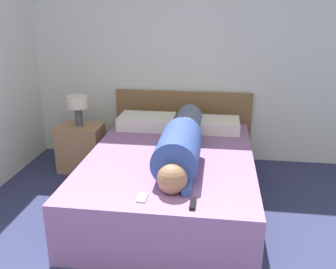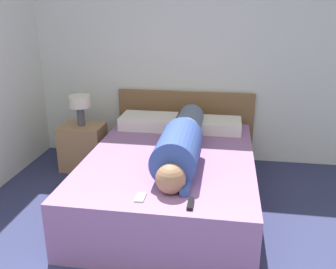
{
  "view_description": "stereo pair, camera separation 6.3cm",
  "coord_description": "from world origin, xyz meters",
  "px_view_note": "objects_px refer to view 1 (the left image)",
  "views": [
    {
      "loc": [
        0.3,
        -0.64,
        1.81
      ],
      "look_at": [
        -0.12,
        2.36,
        0.75
      ],
      "focal_mm": 40.0,
      "sensor_mm": 36.0,
      "label": 1
    },
    {
      "loc": [
        0.36,
        -0.63,
        1.81
      ],
      "look_at": [
        -0.12,
        2.36,
        0.75
      ],
      "focal_mm": 40.0,
      "sensor_mm": 36.0,
      "label": 2
    }
  ],
  "objects_px": {
    "nightstand": "(81,148)",
    "tv_remote": "(193,204)",
    "pillow_second": "(212,125)",
    "cell_phone": "(142,198)",
    "pillow_near_headboard": "(147,122)",
    "person_lying": "(182,142)",
    "bed": "(170,179)",
    "table_lamp": "(78,104)"
  },
  "relations": [
    {
      "from": "pillow_second",
      "to": "cell_phone",
      "type": "relative_size",
      "value": 4.48
    },
    {
      "from": "pillow_second",
      "to": "tv_remote",
      "type": "height_order",
      "value": "pillow_second"
    },
    {
      "from": "tv_remote",
      "to": "pillow_second",
      "type": "bearing_deg",
      "value": 86.94
    },
    {
      "from": "person_lying",
      "to": "pillow_near_headboard",
      "type": "bearing_deg",
      "value": 119.42
    },
    {
      "from": "nightstand",
      "to": "person_lying",
      "type": "xyz_separation_m",
      "value": [
        1.22,
        -0.72,
        0.39
      ]
    },
    {
      "from": "nightstand",
      "to": "pillow_near_headboard",
      "type": "bearing_deg",
      "value": 9.1
    },
    {
      "from": "nightstand",
      "to": "person_lying",
      "type": "bearing_deg",
      "value": -30.45
    },
    {
      "from": "bed",
      "to": "person_lying",
      "type": "xyz_separation_m",
      "value": [
        0.11,
        -0.07,
        0.41
      ]
    },
    {
      "from": "person_lying",
      "to": "tv_remote",
      "type": "xyz_separation_m",
      "value": [
        0.16,
        -0.81,
        -0.14
      ]
    },
    {
      "from": "bed",
      "to": "nightstand",
      "type": "bearing_deg",
      "value": 149.86
    },
    {
      "from": "nightstand",
      "to": "cell_phone",
      "type": "distance_m",
      "value": 1.82
    },
    {
      "from": "bed",
      "to": "nightstand",
      "type": "relative_size",
      "value": 3.97
    },
    {
      "from": "pillow_near_headboard",
      "to": "pillow_second",
      "type": "distance_m",
      "value": 0.72
    },
    {
      "from": "pillow_second",
      "to": "nightstand",
      "type": "bearing_deg",
      "value": -175.34
    },
    {
      "from": "table_lamp",
      "to": "person_lying",
      "type": "distance_m",
      "value": 1.42
    },
    {
      "from": "pillow_second",
      "to": "tv_remote",
      "type": "relative_size",
      "value": 3.88
    },
    {
      "from": "nightstand",
      "to": "pillow_near_headboard",
      "type": "relative_size",
      "value": 0.85
    },
    {
      "from": "table_lamp",
      "to": "tv_remote",
      "type": "distance_m",
      "value": 2.08
    },
    {
      "from": "bed",
      "to": "tv_remote",
      "type": "xyz_separation_m",
      "value": [
        0.27,
        -0.88,
        0.26
      ]
    },
    {
      "from": "person_lying",
      "to": "cell_phone",
      "type": "xyz_separation_m",
      "value": [
        -0.2,
        -0.77,
        -0.15
      ]
    },
    {
      "from": "bed",
      "to": "pillow_second",
      "type": "xyz_separation_m",
      "value": [
        0.36,
        0.76,
        0.31
      ]
    },
    {
      "from": "nightstand",
      "to": "table_lamp",
      "type": "relative_size",
      "value": 1.54
    },
    {
      "from": "pillow_near_headboard",
      "to": "table_lamp",
      "type": "bearing_deg",
      "value": -170.9
    },
    {
      "from": "person_lying",
      "to": "bed",
      "type": "bearing_deg",
      "value": 146.54
    },
    {
      "from": "nightstand",
      "to": "pillow_second",
      "type": "relative_size",
      "value": 0.9
    },
    {
      "from": "nightstand",
      "to": "tv_remote",
      "type": "distance_m",
      "value": 2.08
    },
    {
      "from": "tv_remote",
      "to": "cell_phone",
      "type": "xyz_separation_m",
      "value": [
        -0.36,
        0.04,
        -0.01
      ]
    },
    {
      "from": "person_lying",
      "to": "cell_phone",
      "type": "bearing_deg",
      "value": -104.6
    },
    {
      "from": "nightstand",
      "to": "cell_phone",
      "type": "xyz_separation_m",
      "value": [
        1.02,
        -1.48,
        0.24
      ]
    },
    {
      "from": "tv_remote",
      "to": "nightstand",
      "type": "bearing_deg",
      "value": 132.12
    },
    {
      "from": "bed",
      "to": "tv_remote",
      "type": "relative_size",
      "value": 13.84
    },
    {
      "from": "bed",
      "to": "cell_phone",
      "type": "relative_size",
      "value": 15.97
    },
    {
      "from": "person_lying",
      "to": "pillow_second",
      "type": "height_order",
      "value": "person_lying"
    },
    {
      "from": "nightstand",
      "to": "table_lamp",
      "type": "height_order",
      "value": "table_lamp"
    },
    {
      "from": "tv_remote",
      "to": "bed",
      "type": "bearing_deg",
      "value": 107.14
    },
    {
      "from": "pillow_second",
      "to": "cell_phone",
      "type": "bearing_deg",
      "value": -105.7
    },
    {
      "from": "pillow_near_headboard",
      "to": "cell_phone",
      "type": "bearing_deg",
      "value": -80.37
    },
    {
      "from": "bed",
      "to": "table_lamp",
      "type": "relative_size",
      "value": 6.12
    },
    {
      "from": "person_lying",
      "to": "pillow_second",
      "type": "bearing_deg",
      "value": 73.29
    },
    {
      "from": "bed",
      "to": "tv_remote",
      "type": "height_order",
      "value": "tv_remote"
    },
    {
      "from": "person_lying",
      "to": "pillow_second",
      "type": "xyz_separation_m",
      "value": [
        0.25,
        0.84,
        -0.09
      ]
    },
    {
      "from": "bed",
      "to": "pillow_near_headboard",
      "type": "relative_size",
      "value": 3.38
    }
  ]
}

